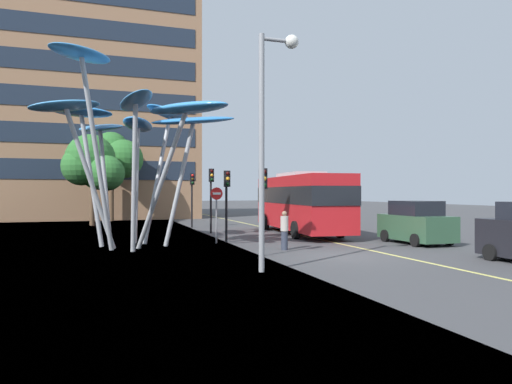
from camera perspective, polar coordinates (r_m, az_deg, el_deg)
ground at (r=18.47m, az=9.07°, el=-7.92°), size 120.00×240.00×0.10m
red_bus at (r=28.39m, az=5.37°, el=-1.01°), size 3.56×11.31×3.66m
leaf_sculpture at (r=22.49m, az=-14.68°, el=8.38°), size 9.12×10.19×8.26m
traffic_light_kerb_near at (r=18.24m, az=0.82°, el=-0.05°), size 0.28×0.42×3.41m
traffic_light_kerb_far at (r=23.27m, az=-3.55°, el=0.19°), size 0.28×0.42×3.55m
traffic_light_island_mid at (r=28.56m, az=-5.44°, el=0.65°), size 0.28×0.42×3.91m
traffic_light_opposite at (r=33.27m, az=-7.74°, el=0.43°), size 0.28×0.42×3.81m
car_parked_mid at (r=24.14m, az=18.80°, el=-3.62°), size 2.07×3.86×2.07m
street_lamp at (r=14.93m, az=1.69°, el=8.74°), size 1.32×0.44×7.50m
tree_pavement_near at (r=37.90m, az=-19.14°, el=3.10°), size 4.61×4.68×6.93m
tree_pavement_far at (r=42.48m, az=-16.45°, el=4.15°), size 4.14×5.02×7.71m
pedestrian at (r=20.37m, az=3.46°, el=-4.66°), size 0.34×0.34×1.68m
no_entry_sign at (r=23.07m, az=-4.80°, el=-1.72°), size 0.60×0.12×2.72m
backdrop_building at (r=49.65m, az=-20.52°, el=9.57°), size 21.84×11.19×21.53m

